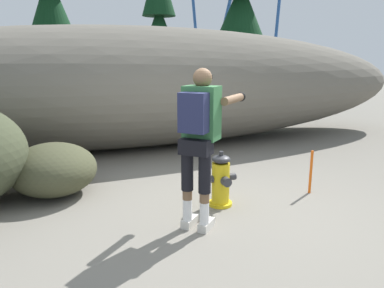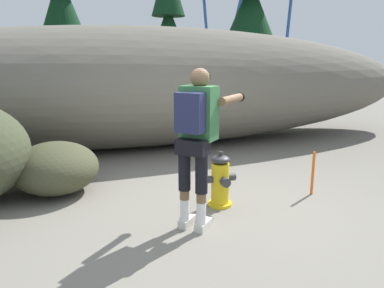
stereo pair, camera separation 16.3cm
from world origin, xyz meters
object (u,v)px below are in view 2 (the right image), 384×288
Objects in this scene: fire_hydrant at (220,181)px; boulder_mid at (56,168)px; survey_stake at (313,173)px; utility_worker at (198,129)px.

fire_hydrant is 0.58× the size of boulder_mid.
fire_hydrant reaches higher than survey_stake.
survey_stake is at bearing -31.74° from utility_worker.
survey_stake is (1.79, 0.39, -0.79)m from utility_worker.
boulder_mid is 2.03× the size of survey_stake.
boulder_mid reaches higher than survey_stake.
utility_worker is at bearing -136.19° from fire_hydrant.
utility_worker is 2.86× the size of survey_stake.
fire_hydrant is at bearing -0.31° from utility_worker.
boulder_mid reaches higher than fire_hydrant.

